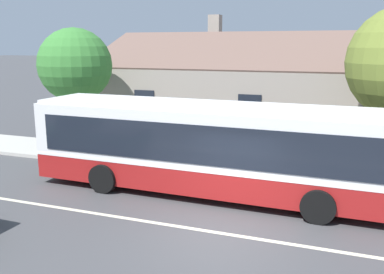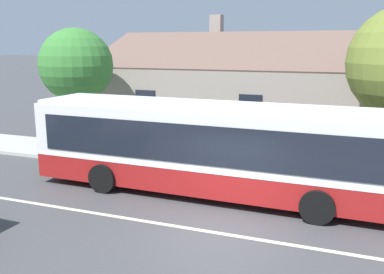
# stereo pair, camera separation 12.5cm
# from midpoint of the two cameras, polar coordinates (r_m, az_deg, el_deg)

# --- Properties ---
(ground_plane) EXTENTS (300.00, 300.00, 0.00)m
(ground_plane) POSITION_cam_midpoint_polar(r_m,az_deg,el_deg) (11.84, 3.68, -12.65)
(ground_plane) COLOR #424244
(sidewalk_far) EXTENTS (60.00, 3.00, 0.15)m
(sidewalk_far) POSITION_cam_midpoint_polar(r_m,az_deg,el_deg) (17.28, 9.66, -4.42)
(sidewalk_far) COLOR #ADAAA3
(sidewalk_far) RESTS_ON ground
(lane_divider_stripe) EXTENTS (60.00, 0.16, 0.01)m
(lane_divider_stripe) POSITION_cam_midpoint_polar(r_m,az_deg,el_deg) (11.84, 3.68, -12.63)
(lane_divider_stripe) COLOR beige
(lane_divider_stripe) RESTS_ON ground
(community_building) EXTENTS (24.03, 10.49, 6.74)m
(community_building) POSITION_cam_midpoint_polar(r_m,az_deg,el_deg) (24.91, 16.86, 4.85)
(community_building) COLOR gray
(community_building) RESTS_ON ground
(transit_bus) EXTENTS (12.24, 2.89, 3.07)m
(transit_bus) POSITION_cam_midpoint_polar(r_m,az_deg,el_deg) (14.29, 2.34, -1.22)
(transit_bus) COLOR maroon
(transit_bus) RESTS_ON ground
(bench_by_building) EXTENTS (1.82, 0.51, 0.94)m
(bench_by_building) POSITION_cam_midpoint_polar(r_m,az_deg,el_deg) (19.58, -14.01, -1.12)
(bench_by_building) COLOR #4C4C4C
(bench_by_building) RESTS_ON sidewalk_far
(street_tree_secondary) EXTENTS (3.47, 3.47, 5.76)m
(street_tree_secondary) POSITION_cam_midpoint_polar(r_m,az_deg,el_deg) (21.13, -15.03, 9.19)
(street_tree_secondary) COLOR #4C3828
(street_tree_secondary) RESTS_ON ground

